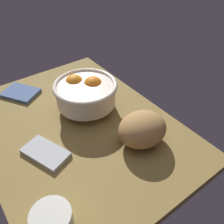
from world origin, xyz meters
TOP-DOWN VIEW (x-y plane):
  - ground_plane at (0.00, 0.00)cm, footprint 79.05×58.40cm
  - fruit_bowl at (6.15, -7.94)cm, footprint 22.07×22.07cm
  - bread_loaf at (-18.13, -12.72)cm, footprint 14.50×16.49cm
  - napkin_folded at (28.70, 8.39)cm, footprint 16.05×14.96cm
  - napkin_spare at (-5.48, 13.52)cm, footprint 15.48×11.98cm

SIDE VIEW (x-z plane):
  - ground_plane at x=0.00cm, z-range -3.00..0.00cm
  - napkin_folded at x=28.70cm, z-range 0.00..1.30cm
  - napkin_spare at x=-5.48cm, z-range 0.00..1.37cm
  - bread_loaf at x=-18.13cm, z-range 0.00..10.17cm
  - fruit_bowl at x=6.15cm, z-range 1.14..12.74cm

